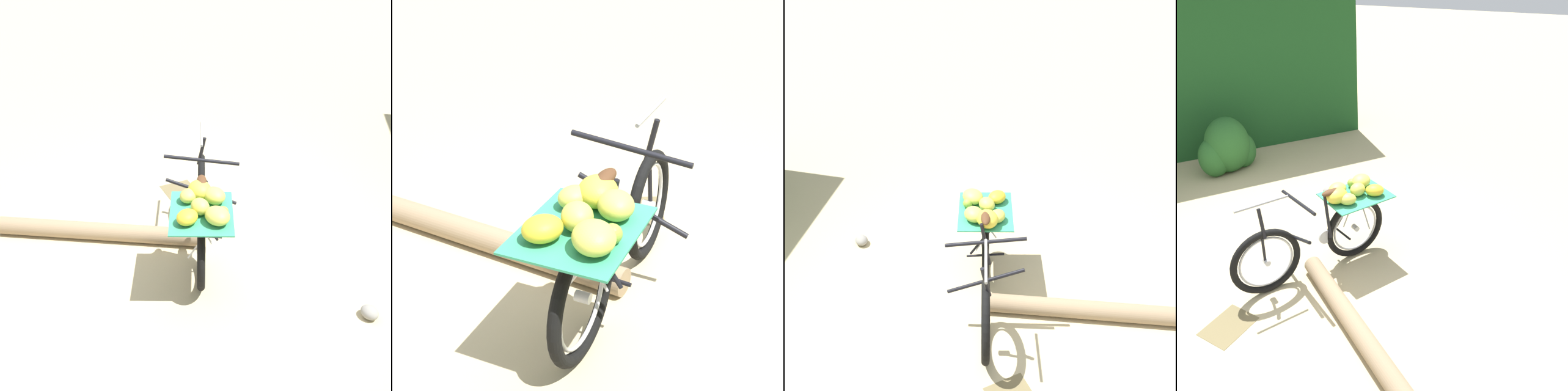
{
  "view_description": "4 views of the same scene",
  "coord_description": "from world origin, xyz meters",
  "views": [
    {
      "loc": [
        4.11,
        -2.25,
        3.5
      ],
      "look_at": [
        0.42,
        -0.54,
        0.95
      ],
      "focal_mm": 52.71,
      "sensor_mm": 36.0,
      "label": 1
    },
    {
      "loc": [
        2.85,
        -0.55,
        2.24
      ],
      "look_at": [
        0.47,
        -0.47,
        0.97
      ],
      "focal_mm": 54.91,
      "sensor_mm": 36.0,
      "label": 2
    },
    {
      "loc": [
        -3.06,
        1.2,
        3.5
      ],
      "look_at": [
        0.46,
        -0.45,
        0.97
      ],
      "focal_mm": 43.56,
      "sensor_mm": 36.0,
      "label": 3
    },
    {
      "loc": [
        -2.78,
        -2.52,
        2.93
      ],
      "look_at": [
        0.58,
        -0.63,
        0.74
      ],
      "focal_mm": 37.43,
      "sensor_mm": 36.0,
      "label": 4
    }
  ],
  "objects": [
    {
      "name": "shrub_cluster",
      "position": [
        1.31,
        2.44,
        0.4
      ],
      "size": [
        0.95,
        0.65,
        0.9
      ],
      "color": "#235623",
      "rests_on": "ground_plane"
    },
    {
      "name": "leaf_litter_patch",
      "position": [
        -1.09,
        -0.03,
        0.0
      ],
      "size": [
        0.44,
        0.36,
        0.01
      ],
      "primitive_type": "cube",
      "color": "olive",
      "rests_on": "ground_plane"
    },
    {
      "name": "foliage_hedge",
      "position": [
        1.78,
        3.56,
        1.53
      ],
      "size": [
        5.37,
        3.86,
        3.06
      ],
      "primitive_type": "cube",
      "rotation": [
        0.0,
        0.0,
        5.72
      ],
      "color": "#19471E",
      "rests_on": "ground_plane"
    },
    {
      "name": "fallen_log",
      "position": [
        -0.6,
        -1.13,
        0.09
      ],
      "size": [
        1.25,
        1.9,
        0.18
      ],
      "primitive_type": "cylinder",
      "rotation": [
        0.0,
        1.57,
        1.03
      ],
      "color": "#937A5B",
      "rests_on": "ground_plane"
    },
    {
      "name": "ground_plane",
      "position": [
        0.0,
        0.0,
        0.0
      ],
      "size": [
        60.0,
        60.0,
        0.0
      ],
      "primitive_type": "plane",
      "color": "#C6B284"
    },
    {
      "name": "path_stone",
      "position": [
        1.46,
        0.62,
        0.05
      ],
      "size": [
        0.17,
        0.14,
        0.1
      ],
      "primitive_type": "ellipsoid",
      "color": "gray",
      "rests_on": "ground_plane"
    },
    {
      "name": "bicycle",
      "position": [
        0.1,
        -0.33,
        0.52
      ],
      "size": [
        1.73,
        1.04,
        1.03
      ],
      "rotation": [
        0.0,
        0.0,
        2.7
      ],
      "color": "black",
      "rests_on": "ground_plane"
    }
  ]
}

